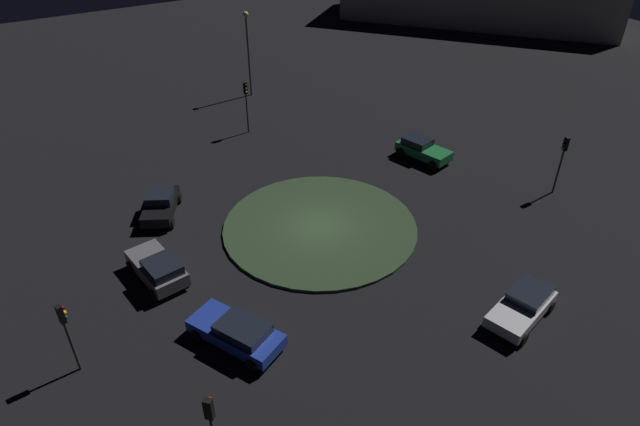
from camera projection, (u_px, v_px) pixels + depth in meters
The scene contains 12 objects.
ground_plane at pixel (320, 228), 33.16m from camera, with size 117.21×117.21×0.00m, color black.
roundabout_island at pixel (320, 227), 33.11m from camera, with size 11.62×11.62×0.18m, color #2D4228.
car_blue at pixel (237, 332), 25.18m from camera, with size 3.67×4.87×1.36m.
car_green at pixel (422, 149), 39.88m from camera, with size 2.74×4.24×1.49m.
car_grey at pixel (158, 268), 28.82m from camera, with size 2.51×4.18×1.54m.
car_silver at pixel (523, 305), 26.65m from camera, with size 4.38×2.92×1.32m.
car_black at pixel (161, 204), 33.94m from camera, with size 3.36×4.25×1.50m.
traffic_light_west at pixel (65, 325), 22.84m from camera, with size 0.38×0.34×3.78m.
traffic_light_southwest at pixel (212, 424), 18.43m from camera, with size 0.39×0.39×4.49m.
traffic_light_east at pixel (563, 154), 34.87m from camera, with size 0.39×0.35×4.02m.
traffic_light_north at pixel (246, 97), 42.29m from camera, with size 0.33×0.37×4.13m.
streetlamp_north at pixel (248, 45), 47.76m from camera, with size 0.46×0.46×7.40m.
Camera 1 is at (-13.90, -23.04, 19.40)m, focal length 30.96 mm.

